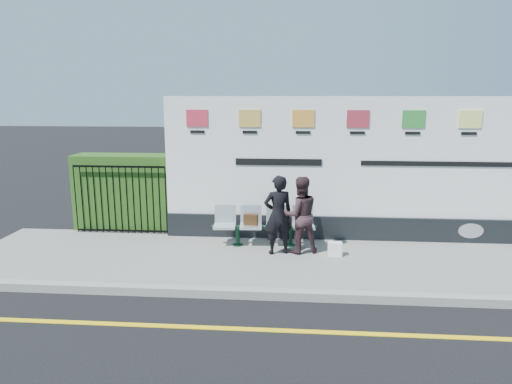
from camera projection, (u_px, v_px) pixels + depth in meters
ground at (350, 334)px, 6.13m from camera, size 80.00×80.00×0.00m
pavement at (334, 263)px, 8.55m from camera, size 14.00×3.00×0.12m
kerb at (343, 297)px, 7.09m from camera, size 14.00×0.18×0.14m
yellow_line at (350, 333)px, 6.13m from camera, size 14.00×0.10×0.01m
billboard at (355, 179)px, 9.55m from camera, size 8.00×0.30×3.00m
hedge at (127, 192)px, 10.47m from camera, size 2.35×0.70×1.70m
railing at (120, 199)px, 10.04m from camera, size 2.05×0.06×1.54m
bench at (264, 235)px, 9.31m from camera, size 2.07×0.67×0.44m
woman_left at (278, 215)px, 8.74m from camera, size 0.65×0.52×1.54m
woman_right at (300, 215)px, 8.80m from camera, size 0.87×0.76×1.51m
handbag_brown at (251, 220)px, 9.24m from camera, size 0.30×0.16×0.22m
carrier_bag_white at (335, 249)px, 8.73m from camera, size 0.27×0.16×0.27m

